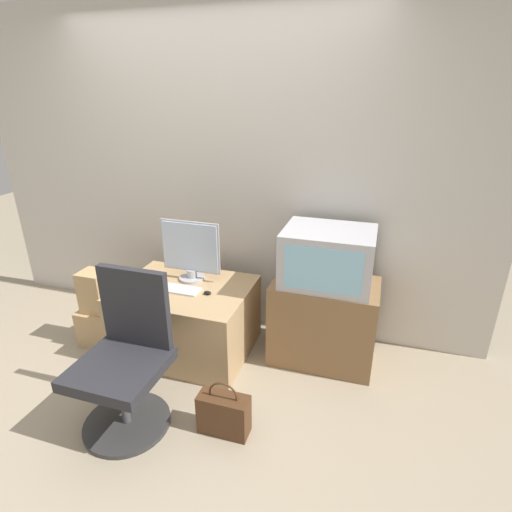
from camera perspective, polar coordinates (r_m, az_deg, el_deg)
ground_plane at (r=2.85m, az=-15.32°, el=-21.02°), size 12.00×12.00×0.00m
wall_back at (r=3.32m, az=-5.32°, el=11.48°), size 4.40×0.05×2.60m
desk at (r=3.22m, az=-9.89°, el=-8.77°), size 0.99×0.76×0.55m
side_stand at (r=3.09m, az=9.57°, el=-9.17°), size 0.76×0.48×0.64m
main_monitor at (r=3.11m, az=-9.33°, el=0.65°), size 0.48×0.20×0.48m
keyboard at (r=3.04m, az=-10.97°, el=-4.70°), size 0.32×0.14×0.01m
mouse at (r=2.95m, az=-6.96°, el=-5.25°), size 0.06×0.04×0.03m
crt_tv at (r=2.87m, az=10.23°, el=-0.11°), size 0.63×0.50×0.40m
office_chair at (r=2.60m, az=-18.10°, el=-14.33°), size 0.53×0.53×0.97m
cardboard_box_lower at (r=3.55m, az=-21.24°, el=-9.29°), size 0.30×0.26×0.30m
cardboard_box_upper at (r=3.40m, az=-21.98°, el=-4.70°), size 0.21×0.19×0.33m
handbag at (r=2.58m, az=-4.62°, el=-21.51°), size 0.31×0.13×0.36m
book at (r=3.36m, az=-22.19°, el=-14.21°), size 0.19×0.13×0.02m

